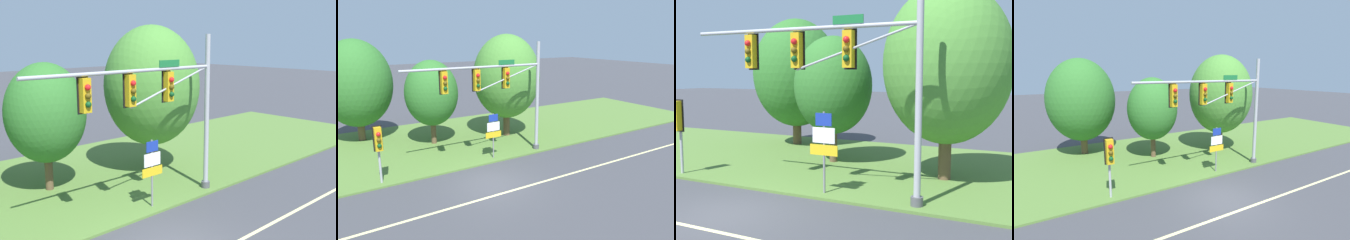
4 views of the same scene
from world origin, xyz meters
The scene contains 9 objects.
ground_plane centered at (0.00, 0.00, 0.00)m, with size 160.00×160.00×0.00m, color #3D3D42.
lane_stripe centered at (0.00, -1.20, 0.00)m, with size 36.00×0.16×0.01m, color beige.
grass_verge centered at (0.00, 8.25, 0.05)m, with size 48.00×11.50×0.10m, color #517533.
traffic_signal_mast centered at (2.36, 3.06, 4.56)m, with size 9.00×0.49×7.12m.
pedestrian_signal_near_kerb centered at (-4.97, 2.86, 2.35)m, with size 0.46×0.55×3.11m.
route_sign_post centered at (1.80, 3.06, 1.90)m, with size 1.08×0.08×2.86m.
tree_nearest_road centered at (-4.59, 11.41, 4.27)m, with size 4.98×4.98×7.29m.
tree_left_of_mast centered at (-0.34, 7.89, 3.71)m, with size 3.65×3.65×5.90m.
tree_behind_signpost centered at (5.15, 6.87, 4.60)m, with size 4.96×4.96×7.61m.
Camera 3 is at (8.74, -9.57, 4.29)m, focal length 45.00 mm.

